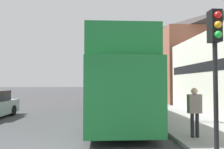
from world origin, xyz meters
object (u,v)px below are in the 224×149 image
parked_car_ahead_of_bus (115,96)px  lamp_post_nearest (159,55)px  traffic_signal (215,47)px  lamp_post_third (122,73)px  pedestrian_second (195,107)px  tour_bus (114,86)px  lamp_post_second (134,67)px

parked_car_ahead_of_bus → lamp_post_nearest: bearing=-84.4°
traffic_signal → lamp_post_third: (-0.17, 22.53, 0.29)m
parked_car_ahead_of_bus → pedestrian_second: bearing=-85.1°
tour_bus → lamp_post_nearest: 2.87m
tour_bus → lamp_post_second: bearing=73.5°
traffic_signal → tour_bus: bearing=110.6°
pedestrian_second → lamp_post_nearest: size_ratio=0.36×
tour_bus → pedestrian_second: 5.13m
pedestrian_second → tour_bus: bearing=117.9°
traffic_signal → lamp_post_third: bearing=90.4°
parked_car_ahead_of_bus → lamp_post_third: 8.48m
lamp_post_second → lamp_post_third: lamp_post_second is taller
tour_bus → lamp_post_second: (2.27, 7.58, 1.51)m
lamp_post_nearest → lamp_post_second: size_ratio=1.00×
pedestrian_second → lamp_post_nearest: 3.87m
tour_bus → parked_car_ahead_of_bus: (0.63, 8.49, -1.10)m
pedestrian_second → lamp_post_nearest: lamp_post_nearest is taller
traffic_signal → lamp_post_second: 13.65m
traffic_signal → parked_car_ahead_of_bus: bearing=96.4°
lamp_post_nearest → traffic_signal: bearing=-87.5°
lamp_post_nearest → lamp_post_third: 17.78m
pedestrian_second → lamp_post_second: size_ratio=0.36×
lamp_post_third → lamp_post_nearest: bearing=-90.1°
pedestrian_second → lamp_post_second: 12.27m
parked_car_ahead_of_bus → lamp_post_second: lamp_post_second is taller
traffic_signal → lamp_post_nearest: lamp_post_nearest is taller
lamp_post_second → traffic_signal: bearing=-90.0°
lamp_post_nearest → lamp_post_second: same height
lamp_post_nearest → lamp_post_second: (0.21, 8.89, -0.00)m
lamp_post_second → parked_car_ahead_of_bus: bearing=150.8°
parked_car_ahead_of_bus → pedestrian_second: pedestrian_second is taller
traffic_signal → lamp_post_third: lamp_post_third is taller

